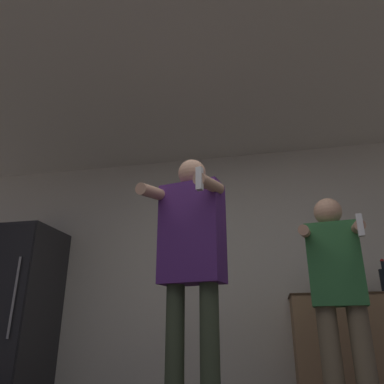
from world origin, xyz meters
The scene contains 10 objects.
wall_back centered at (0.00, 2.65, 1.27)m, with size 7.00×0.06×2.55m.
ceiling_slab centered at (0.00, 1.31, 2.57)m, with size 7.00×3.14×0.05m.
refrigerator centered at (-2.24, 2.27, 0.84)m, with size 0.61×0.74×1.68m.
counter centered at (1.15, 2.36, 0.46)m, with size 1.27×0.54×0.92m.
bottle_amber_bourbon centered at (1.03, 2.36, 1.01)m, with size 0.07×0.07×0.24m.
bottle_red_label centered at (0.76, 2.36, 1.05)m, with size 0.07×0.07×0.33m.
bottle_short_whiskey centered at (1.18, 2.36, 1.03)m, with size 0.08×0.08×0.29m.
bottle_clear_vodka centered at (0.93, 2.36, 1.03)m, with size 0.09×0.09×0.28m.
person_woman_foreground centered at (-0.13, 0.98, 1.06)m, with size 0.54×0.55×1.75m.
person_man_side centered at (0.81, 1.42, 0.87)m, with size 0.46×0.54×1.54m.
Camera 1 is at (0.36, -1.37, 0.60)m, focal length 35.00 mm.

